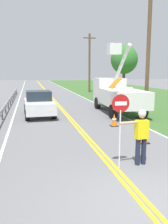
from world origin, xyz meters
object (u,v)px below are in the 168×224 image
object	(u,v)px
oncoming_sedan_nearest	(39,104)
utility_bucket_truck	(116,93)
traffic_cone_mid	(114,120)
roadside_tree_verge	(124,60)
stop_sign_paddle	(120,115)
utility_pole_near	(148,49)
utility_pole_mid	(89,62)
traffic_cone_lead	(144,135)
flagger_worker	(141,133)

from	to	relation	value
oncoming_sedan_nearest	utility_bucket_truck	bearing A→B (deg)	4.88
traffic_cone_mid	roadside_tree_verge	size ratio (longest dim) A/B	0.12
stop_sign_paddle	traffic_cone_mid	bearing A→B (deg)	71.62
oncoming_sedan_nearest	utility_pole_near	world-z (taller)	utility_pole_near
roadside_tree_verge	utility_pole_mid	bearing A→B (deg)	103.90
traffic_cone_lead	stop_sign_paddle	bearing A→B (deg)	-131.39
utility_pole_mid	roadside_tree_verge	world-z (taller)	utility_pole_mid
utility_bucket_truck	roadside_tree_verge	distance (m)	10.28
traffic_cone_lead	traffic_cone_mid	xyz separation A→B (m)	(-0.13, 3.30, 0.00)
traffic_cone_lead	traffic_cone_mid	distance (m)	3.31
flagger_worker	utility_pole_mid	size ratio (longest dim) A/B	0.22
flagger_worker	utility_bucket_truck	xyz separation A→B (m)	(2.87, 9.94, 0.35)
utility_bucket_truck	traffic_cone_lead	size ratio (longest dim) A/B	9.86
stop_sign_paddle	utility_pole_mid	size ratio (longest dim) A/B	0.28
oncoming_sedan_nearest	utility_pole_near	xyz separation A→B (m)	(7.92, 0.06, 3.73)
oncoming_sedan_nearest	flagger_worker	bearing A→B (deg)	-73.25
oncoming_sedan_nearest	utility_pole_mid	xyz separation A→B (m)	(7.91, 17.46, 3.44)
oncoming_sedan_nearest	roadside_tree_verge	world-z (taller)	roadside_tree_verge
utility_bucket_truck	utility_pole_mid	size ratio (longest dim) A/B	0.84
stop_sign_paddle	utility_pole_mid	xyz separation A→B (m)	(5.83, 27.00, 2.57)
flagger_worker	traffic_cone_lead	xyz separation A→B (m)	(1.21, 2.15, -0.71)
traffic_cone_lead	roadside_tree_verge	xyz separation A→B (m)	(5.84, 16.73, 3.93)
utility_bucket_truck	traffic_cone_lead	xyz separation A→B (m)	(-1.65, -7.80, -1.06)
flagger_worker	utility_bucket_truck	world-z (taller)	utility_bucket_truck
utility_pole_mid	oncoming_sedan_nearest	bearing A→B (deg)	-114.38
traffic_cone_lead	roadside_tree_verge	size ratio (longest dim) A/B	0.12
utility_pole_mid	roadside_tree_verge	xyz separation A→B (m)	(1.99, -8.03, -0.01)
utility_bucket_truck	utility_pole_mid	distance (m)	17.35
utility_bucket_truck	stop_sign_paddle	bearing A→B (deg)	-109.88
utility_pole_near	traffic_cone_lead	distance (m)	9.33
utility_pole_mid	traffic_cone_lead	size ratio (longest dim) A/B	11.70
utility_pole_mid	traffic_cone_lead	xyz separation A→B (m)	(-3.86, -24.76, -3.94)
utility_pole_near	oncoming_sedan_nearest	bearing A→B (deg)	-179.59
utility_pole_mid	stop_sign_paddle	bearing A→B (deg)	-102.18
flagger_worker	stop_sign_paddle	bearing A→B (deg)	-172.93
utility_bucket_truck	traffic_cone_mid	bearing A→B (deg)	-111.69
oncoming_sedan_nearest	utility_pole_mid	distance (m)	19.47
utility_pole_mid	traffic_cone_lead	world-z (taller)	utility_pole_mid
flagger_worker	traffic_cone_lead	world-z (taller)	flagger_worker
flagger_worker	utility_pole_near	distance (m)	11.34
utility_pole_mid	traffic_cone_lead	distance (m)	25.37
utility_bucket_truck	utility_pole_near	size ratio (longest dim) A/B	0.79
utility_bucket_truck	traffic_cone_mid	world-z (taller)	utility_bucket_truck
flagger_worker	traffic_cone_mid	size ratio (longest dim) A/B	2.61
stop_sign_paddle	oncoming_sedan_nearest	bearing A→B (deg)	102.30
utility_pole_near	utility_pole_mid	bearing A→B (deg)	90.03
flagger_worker	oncoming_sedan_nearest	size ratio (longest dim) A/B	0.44
stop_sign_paddle	utility_bucket_truck	world-z (taller)	utility_bucket_truck
utility_bucket_truck	utility_pole_mid	world-z (taller)	utility_pole_mid
stop_sign_paddle	traffic_cone_lead	world-z (taller)	stop_sign_paddle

